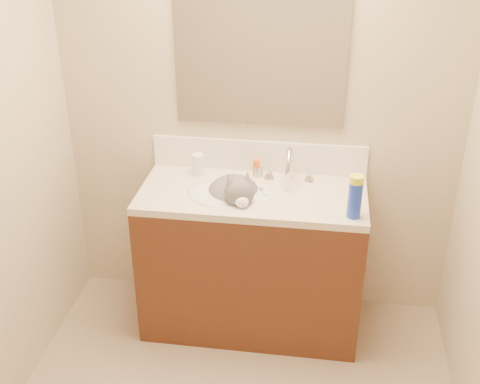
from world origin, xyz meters
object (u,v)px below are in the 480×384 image
(cat, at_px, (235,196))
(amber_bottle, at_px, (256,167))
(faucet, at_px, (289,168))
(spray_can, at_px, (355,200))
(pill_bottle, at_px, (198,165))
(basin, at_px, (229,205))
(silver_jar, at_px, (259,172))
(vanity_cabinet, at_px, (252,263))

(cat, distance_m, amber_bottle, 0.24)
(faucet, height_order, spray_can, faucet)
(cat, relative_size, amber_bottle, 4.64)
(faucet, relative_size, pill_bottle, 2.31)
(basin, height_order, amber_bottle, amber_bottle)
(cat, distance_m, pill_bottle, 0.30)
(amber_bottle, bearing_deg, faucet, -19.31)
(silver_jar, height_order, amber_bottle, amber_bottle)
(vanity_cabinet, relative_size, faucet, 4.29)
(cat, relative_size, silver_jar, 8.26)
(amber_bottle, height_order, spray_can, spray_can)
(cat, bearing_deg, silver_jar, 41.47)
(pill_bottle, bearing_deg, faucet, -3.19)
(basin, relative_size, spray_can, 2.44)
(vanity_cabinet, bearing_deg, spray_can, -19.97)
(vanity_cabinet, relative_size, basin, 2.67)
(faucet, xyz_separation_m, spray_can, (0.34, -0.33, 0.01))
(pill_bottle, xyz_separation_m, amber_bottle, (0.32, 0.04, -0.01))
(pill_bottle, relative_size, silver_jar, 2.26)
(spray_can, bearing_deg, basin, 166.05)
(vanity_cabinet, xyz_separation_m, silver_jar, (0.01, 0.19, 0.48))
(silver_jar, xyz_separation_m, amber_bottle, (-0.01, 0.01, 0.02))
(pill_bottle, bearing_deg, cat, -36.67)
(spray_can, bearing_deg, silver_jar, 143.53)
(vanity_cabinet, height_order, amber_bottle, amber_bottle)
(vanity_cabinet, distance_m, basin, 0.40)
(basin, relative_size, silver_jar, 8.37)
(vanity_cabinet, height_order, basin, basin)
(silver_jar, relative_size, amber_bottle, 0.56)
(faucet, bearing_deg, basin, -150.88)
(pill_bottle, bearing_deg, amber_bottle, 6.52)
(basin, xyz_separation_m, faucet, (0.30, 0.17, 0.16))
(vanity_cabinet, relative_size, spray_can, 6.50)
(pill_bottle, bearing_deg, spray_can, -22.71)
(vanity_cabinet, distance_m, amber_bottle, 0.54)
(silver_jar, bearing_deg, cat, -118.01)
(pill_bottle, height_order, amber_bottle, pill_bottle)
(basin, distance_m, spray_can, 0.68)
(faucet, relative_size, silver_jar, 5.21)
(silver_jar, bearing_deg, basin, -120.72)
(basin, xyz_separation_m, amber_bottle, (0.11, 0.23, 0.12))
(faucet, distance_m, pill_bottle, 0.51)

